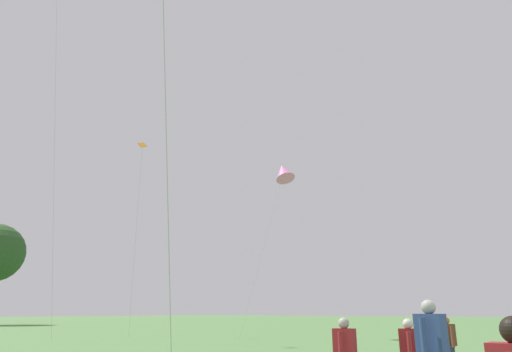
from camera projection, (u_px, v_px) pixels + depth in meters
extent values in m
cylinder|color=#B2B2B7|center=(166.00, 107.00, 12.22)|extent=(2.66, 1.39, 13.59)
cube|color=maroon|center=(410.00, 344.00, 8.07)|extent=(0.32, 0.40, 0.51)
sphere|color=beige|center=(408.00, 324.00, 8.17)|extent=(0.18, 0.18, 0.18)
cylinder|color=maroon|center=(410.00, 346.00, 7.87)|extent=(0.08, 0.08, 0.49)
cylinder|color=maroon|center=(410.00, 345.00, 8.25)|extent=(0.08, 0.08, 0.49)
cube|color=navy|center=(431.00, 335.00, 6.98)|extent=(0.31, 0.46, 0.62)
sphere|color=#9E9993|center=(428.00, 307.00, 7.09)|extent=(0.22, 0.22, 0.22)
cylinder|color=navy|center=(424.00, 338.00, 6.79)|extent=(0.10, 0.10, 0.60)
cylinder|color=navy|center=(439.00, 337.00, 7.13)|extent=(0.10, 0.10, 0.60)
cube|color=brown|center=(447.00, 335.00, 11.19)|extent=(0.40, 0.39, 0.51)
sphere|color=#B75B2D|center=(446.00, 320.00, 11.29)|extent=(0.18, 0.18, 0.18)
cylinder|color=brown|center=(452.00, 337.00, 10.99)|extent=(0.08, 0.08, 0.49)
cylinder|color=brown|center=(443.00, 336.00, 11.38)|extent=(0.08, 0.08, 0.49)
cube|color=maroon|center=(345.00, 345.00, 7.63)|extent=(0.26, 0.38, 0.52)
sphere|color=#9E9993|center=(344.00, 323.00, 7.73)|extent=(0.19, 0.19, 0.19)
cylinder|color=maroon|center=(341.00, 348.00, 7.44)|extent=(0.08, 0.08, 0.50)
cylinder|color=maroon|center=(349.00, 346.00, 7.80)|extent=(0.08, 0.08, 0.50)
cube|color=orange|center=(142.00, 145.00, 32.51)|extent=(0.56, 0.46, 0.55)
cylinder|color=#B2B2B7|center=(136.00, 233.00, 30.13)|extent=(0.69, 0.97, 12.96)
cylinder|color=#B2B2B7|center=(55.00, 129.00, 28.92)|extent=(1.90, 2.03, 25.30)
cone|color=pink|center=(283.00, 172.00, 30.24)|extent=(1.76, 1.96, 1.55)
cylinder|color=#B2B2B7|center=(263.00, 248.00, 27.81)|extent=(3.26, 1.02, 10.44)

